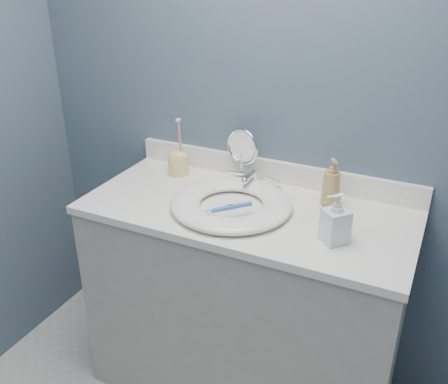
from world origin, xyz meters
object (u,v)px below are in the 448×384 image
Objects in this scene: soap_bottle_amber at (331,182)px; toothbrush_holder at (178,162)px; soap_bottle_clear at (336,218)px; makeup_mirror at (242,153)px.

soap_bottle_amber is 0.74× the size of toothbrush_holder.
soap_bottle_clear is at bearing -105.02° from soap_bottle_amber.
toothbrush_holder reaches higher than soap_bottle_clear.
makeup_mirror is 0.92× the size of toothbrush_holder.
soap_bottle_clear is 0.78m from toothbrush_holder.
makeup_mirror reaches higher than soap_bottle_clear.
soap_bottle_clear is (0.08, -0.25, -0.01)m from soap_bottle_amber.
soap_bottle_clear is at bearing -19.86° from makeup_mirror.
makeup_mirror is at bearing 11.06° from toothbrush_holder.
makeup_mirror is at bearing -170.59° from soap_bottle_clear.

